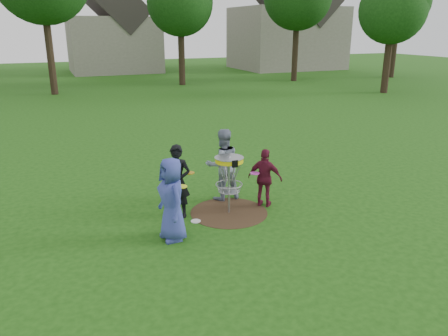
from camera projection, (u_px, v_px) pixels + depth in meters
name	position (u px, v px, depth m)	size (l,w,h in m)	color
ground	(229.00, 212.00, 10.17)	(100.00, 100.00, 0.00)	#19470F
dirt_patch	(229.00, 212.00, 10.17)	(1.80, 1.80, 0.01)	#47331E
player_blue	(172.00, 199.00, 8.66)	(0.84, 0.55, 1.72)	#39439D
player_black	(177.00, 182.00, 9.72)	(0.61, 0.40, 1.67)	black
player_grey	(223.00, 164.00, 10.73)	(0.87, 0.68, 1.79)	gray
player_maroon	(265.00, 178.00, 10.34)	(0.83, 0.35, 1.42)	maroon
disc_on_grass	(196.00, 221.00, 9.69)	(0.22, 0.22, 0.02)	silver
disc_golf_basket	(229.00, 171.00, 9.85)	(0.66, 0.67, 1.38)	#9EA0A5
held_discs	(214.00, 173.00, 9.77)	(2.20, 1.46, 0.25)	yellow
house_row	(135.00, 26.00, 39.70)	(44.50, 10.65, 11.62)	gray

